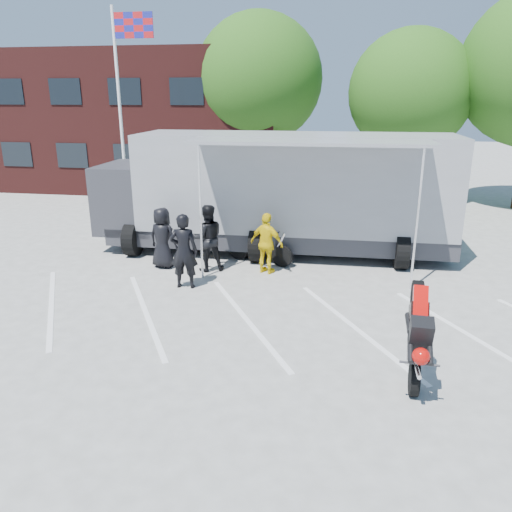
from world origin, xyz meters
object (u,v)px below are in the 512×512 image
(flagpole, at_px, (125,89))
(transporter_truck, at_px, (278,251))
(stunt_bike_rider, at_px, (410,374))
(spectator_hivis, at_px, (267,244))
(tree_mid, at_px, (410,93))
(parked_motorcycle, at_px, (260,263))
(spectator_leather_a, at_px, (163,238))
(spectator_leather_b, at_px, (184,251))
(spectator_leather_c, at_px, (207,238))
(tree_left, at_px, (259,79))

(flagpole, xyz_separation_m, transporter_truck, (6.49, -3.72, -5.05))
(stunt_bike_rider, height_order, spectator_hivis, spectator_hivis)
(tree_mid, height_order, parked_motorcycle, tree_mid)
(transporter_truck, distance_m, spectator_leather_a, 3.87)
(tree_mid, height_order, spectator_leather_b, tree_mid)
(parked_motorcycle, relative_size, spectator_leather_a, 1.21)
(stunt_bike_rider, height_order, spectator_leather_b, spectator_leather_b)
(transporter_truck, height_order, spectator_leather_a, transporter_truck)
(tree_mid, distance_m, spectator_leather_a, 13.99)
(spectator_leather_a, distance_m, spectator_leather_b, 1.83)
(tree_mid, xyz_separation_m, spectator_leather_b, (-6.77, -12.29, -3.95))
(spectator_leather_c, bearing_deg, transporter_truck, -152.26)
(spectator_leather_a, height_order, spectator_leather_c, spectator_leather_c)
(parked_motorcycle, distance_m, spectator_leather_c, 1.91)
(tree_left, height_order, spectator_leather_b, tree_left)
(spectator_leather_b, bearing_deg, flagpole, -62.35)
(tree_left, distance_m, parked_motorcycle, 12.45)
(tree_left, xyz_separation_m, spectator_leather_a, (-0.87, -11.83, -4.67))
(flagpole, relative_size, tree_left, 0.93)
(stunt_bike_rider, bearing_deg, tree_mid, 87.83)
(transporter_truck, bearing_deg, spectator_hivis, -92.39)
(spectator_leather_b, bearing_deg, tree_left, -92.91)
(parked_motorcycle, distance_m, spectator_leather_b, 3.00)
(parked_motorcycle, bearing_deg, transporter_truck, 2.01)
(flagpole, height_order, spectator_leather_a, flagpole)
(parked_motorcycle, xyz_separation_m, spectator_leather_c, (-1.38, -0.90, 0.96))
(tree_left, bearing_deg, parked_motorcycle, -80.35)
(spectator_hivis, bearing_deg, transporter_truck, -69.84)
(parked_motorcycle, height_order, stunt_bike_rider, stunt_bike_rider)
(tree_mid, bearing_deg, spectator_leather_b, -118.85)
(transporter_truck, height_order, spectator_leather_c, spectator_leather_c)
(flagpole, relative_size, stunt_bike_rider, 4.06)
(flagpole, distance_m, spectator_leather_a, 7.92)
(tree_mid, xyz_separation_m, spectator_leather_a, (-7.87, -10.83, -4.05))
(transporter_truck, distance_m, spectator_leather_c, 2.95)
(parked_motorcycle, relative_size, spectator_leather_b, 1.08)
(transporter_truck, distance_m, spectator_hivis, 2.28)
(parked_motorcycle, bearing_deg, flagpole, 69.88)
(tree_mid, distance_m, transporter_truck, 11.09)
(transporter_truck, bearing_deg, tree_mid, 60.74)
(stunt_bike_rider, bearing_deg, parked_motorcycle, 125.51)
(spectator_leather_b, bearing_deg, tree_mid, -122.75)
(tree_mid, xyz_separation_m, transporter_truck, (-4.75, -8.72, -4.94))
(spectator_leather_a, bearing_deg, flagpole, -45.06)
(parked_motorcycle, bearing_deg, tree_mid, -8.20)
(tree_mid, bearing_deg, stunt_bike_rider, -95.21)
(flagpole, height_order, spectator_leather_b, flagpole)
(tree_left, distance_m, tree_mid, 7.10)
(parked_motorcycle, xyz_separation_m, spectator_leather_b, (-1.63, -2.31, 0.99))
(flagpole, bearing_deg, transporter_truck, -29.82)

